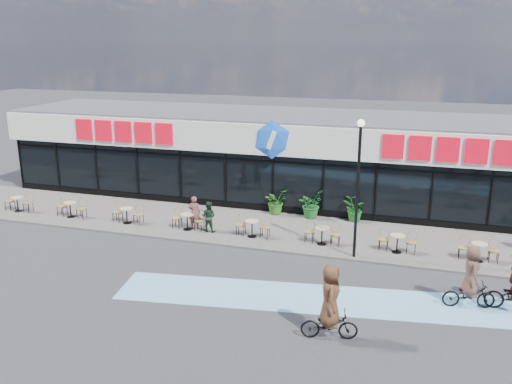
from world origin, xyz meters
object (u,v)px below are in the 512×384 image
potted_plant_mid (311,204)px  patron_left (194,213)px  potted_plant_left (276,201)px  lamp_post (358,178)px  cyclist_a (470,284)px  patron_right (209,217)px  potted_plant_right (354,209)px  bistro_set_0 (19,202)px

potted_plant_mid → patron_left: 5.68m
potted_plant_left → patron_left: bearing=-132.3°
potted_plant_left → lamp_post: bearing=-45.0°
potted_plant_mid → cyclist_a: 9.88m
patron_right → cyclist_a: size_ratio=0.65×
cyclist_a → patron_left: bearing=160.2°
potted_plant_mid → patron_left: bearing=-146.4°
potted_plant_mid → patron_right: patron_right is taller
lamp_post → potted_plant_mid: 5.66m
lamp_post → cyclist_a: lamp_post is taller
patron_left → cyclist_a: 12.15m
potted_plant_mid → potted_plant_left: bearing=176.7°
lamp_post → potted_plant_right: bearing=97.6°
bistro_set_0 → patron_left: 9.53m
patron_left → patron_right: bearing=161.7°
potted_plant_mid → potted_plant_right: potted_plant_mid is taller
bistro_set_0 → potted_plant_left: potted_plant_left is taller
patron_left → patron_right: 0.75m
potted_plant_right → potted_plant_left: bearing=179.5°
potted_plant_mid → cyclist_a: bearing=-47.3°
patron_right → potted_plant_left: bearing=-120.1°
potted_plant_right → potted_plant_mid: bearing=-178.1°
potted_plant_mid → patron_right: size_ratio=0.97×
cyclist_a → potted_plant_right: bearing=122.4°
patron_left → potted_plant_right: bearing=-163.2°
lamp_post → potted_plant_left: size_ratio=4.36×
patron_right → potted_plant_right: bearing=-147.9°
potted_plant_right → bistro_set_0: bearing=-168.5°
potted_plant_mid → patron_right: (-3.99, -3.27, 0.02)m
bistro_set_0 → cyclist_a: size_ratio=0.72×
potted_plant_right → cyclist_a: size_ratio=0.54×
lamp_post → patron_right: (-6.63, 1.04, -2.54)m
potted_plant_left → potted_plant_right: 3.83m
potted_plant_left → cyclist_a: bearing=-41.0°
potted_plant_left → potted_plant_mid: size_ratio=0.93×
potted_plant_left → patron_left: 4.39m
potted_plant_left → cyclist_a: 11.23m
bistro_set_0 → potted_plant_right: 16.64m
patron_left → bistro_set_0: bearing=-7.8°
lamp_post → bistro_set_0: (-16.88, 1.05, -2.78)m
potted_plant_right → patron_left: 7.50m
patron_left → cyclist_a: bearing=151.6°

